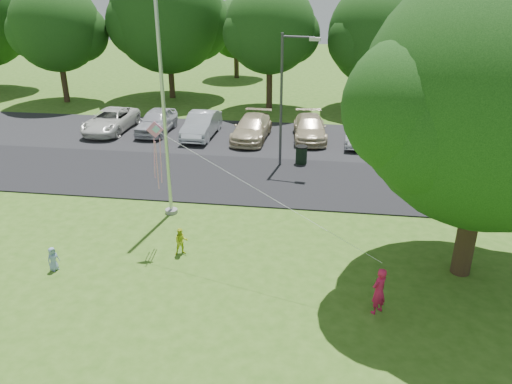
# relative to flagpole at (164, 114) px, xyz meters

# --- Properties ---
(ground) EXTENTS (120.00, 120.00, 0.00)m
(ground) POSITION_rel_flagpole_xyz_m (3.50, -5.00, -4.17)
(ground) COLOR #366119
(ground) RESTS_ON ground
(park_road) EXTENTS (60.00, 6.00, 0.06)m
(park_road) POSITION_rel_flagpole_xyz_m (3.50, 4.00, -4.14)
(park_road) COLOR black
(park_road) RESTS_ON ground
(parking_strip) EXTENTS (42.00, 7.00, 0.06)m
(parking_strip) POSITION_rel_flagpole_xyz_m (3.50, 10.50, -4.14)
(parking_strip) COLOR black
(parking_strip) RESTS_ON ground
(flagpole) EXTENTS (0.50, 0.50, 10.00)m
(flagpole) POSITION_rel_flagpole_xyz_m (0.00, 0.00, 0.00)
(flagpole) COLOR #B7BABF
(flagpole) RESTS_ON ground
(street_lamp) EXTENTS (1.84, 0.46, 6.55)m
(street_lamp) POSITION_rel_flagpole_xyz_m (4.14, 6.08, -0.23)
(street_lamp) COLOR #3F3F44
(street_lamp) RESTS_ON ground
(trash_can) EXTENTS (0.62, 0.62, 0.98)m
(trash_can) POSITION_rel_flagpole_xyz_m (4.94, 6.47, -3.67)
(trash_can) COLOR black
(trash_can) RESTS_ON ground
(big_tree) EXTENTS (8.48, 7.63, 9.61)m
(big_tree) POSITION_rel_flagpole_xyz_m (10.64, -3.04, 1.46)
(big_tree) COLOR #332316
(big_tree) RESTS_ON ground
(tree_row) EXTENTS (64.35, 11.94, 10.88)m
(tree_row) POSITION_rel_flagpole_xyz_m (5.09, 19.23, 1.55)
(tree_row) COLOR #332316
(tree_row) RESTS_ON ground
(horizon_trees) EXTENTS (77.46, 7.20, 7.02)m
(horizon_trees) POSITION_rel_flagpole_xyz_m (7.56, 28.88, 0.14)
(horizon_trees) COLOR #332316
(horizon_trees) RESTS_ON ground
(parked_cars) EXTENTS (23.25, 5.54, 1.49)m
(parked_cars) POSITION_rel_flagpole_xyz_m (3.89, 10.53, -3.41)
(parked_cars) COLOR silver
(parked_cars) RESTS_ON ground
(woman) EXTENTS (0.63, 0.63, 1.47)m
(woman) POSITION_rel_flagpole_xyz_m (7.86, -5.52, -3.43)
(woman) COLOR #C41A48
(woman) RESTS_ON ground
(child_yellow) EXTENTS (0.59, 0.54, 0.99)m
(child_yellow) POSITION_rel_flagpole_xyz_m (1.34, -3.13, -3.67)
(child_yellow) COLOR #C0D421
(child_yellow) RESTS_ON ground
(child_blue) EXTENTS (0.43, 0.49, 0.84)m
(child_blue) POSITION_rel_flagpole_xyz_m (-2.57, -4.73, -3.75)
(child_blue) COLOR #849DCB
(child_blue) RESTS_ON ground
(kite) EXTENTS (7.68, 3.33, 2.92)m
(kite) POSITION_rel_flagpole_xyz_m (0.72, -2.55, -0.38)
(kite) COLOR pink
(kite) RESTS_ON ground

